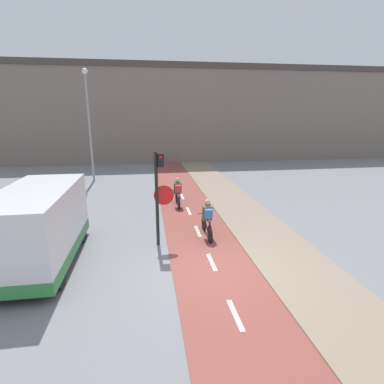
{
  "coord_description": "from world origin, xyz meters",
  "views": [
    {
      "loc": [
        -1.84,
        -7.6,
        4.41
      ],
      "look_at": [
        0.0,
        4.48,
        1.2
      ],
      "focal_mm": 28.0,
      "sensor_mm": 36.0,
      "label": 1
    }
  ],
  "objects": [
    {
      "name": "bike_lane",
      "position": [
        0.0,
        0.0,
        0.01
      ],
      "size": [
        2.49,
        60.0,
        0.02
      ],
      "color": "brown",
      "rests_on": "ground_plane"
    },
    {
      "name": "cyclist_far",
      "position": [
        -0.42,
        6.35,
        0.69
      ],
      "size": [
        0.46,
        1.69,
        1.42
      ],
      "color": "black",
      "rests_on": "ground_plane"
    },
    {
      "name": "van",
      "position": [
        -5.07,
        1.26,
        1.13
      ],
      "size": [
        1.93,
        4.54,
        2.3
      ],
      "color": "silver",
      "rests_on": "ground_plane"
    },
    {
      "name": "ground_plane",
      "position": [
        0.0,
        0.0,
        0.0
      ],
      "size": [
        120.0,
        120.0,
        0.0
      ],
      "primitive_type": "plane",
      "color": "gray"
    },
    {
      "name": "building_row_background",
      "position": [
        0.0,
        22.24,
        4.37
      ],
      "size": [
        60.0,
        5.2,
        8.73
      ],
      "color": "slate",
      "rests_on": "ground_plane"
    },
    {
      "name": "street_lamp_far",
      "position": [
        -5.41,
        12.92,
        4.33
      ],
      "size": [
        0.36,
        0.36,
        7.12
      ],
      "color": "gray",
      "rests_on": "ground_plane"
    },
    {
      "name": "traffic_light_pole",
      "position": [
        -1.47,
        2.05,
        1.99
      ],
      "size": [
        0.67,
        0.26,
        3.22
      ],
      "color": "black",
      "rests_on": "ground_plane"
    },
    {
      "name": "sidewalk_strip",
      "position": [
        2.45,
        0.0,
        0.03
      ],
      "size": [
        2.4,
        60.0,
        0.05
      ],
      "color": "gray",
      "rests_on": "ground_plane"
    },
    {
      "name": "cyclist_near",
      "position": [
        0.25,
        2.47,
        0.7
      ],
      "size": [
        0.46,
        1.76,
        1.44
      ],
      "color": "black",
      "rests_on": "ground_plane"
    }
  ]
}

